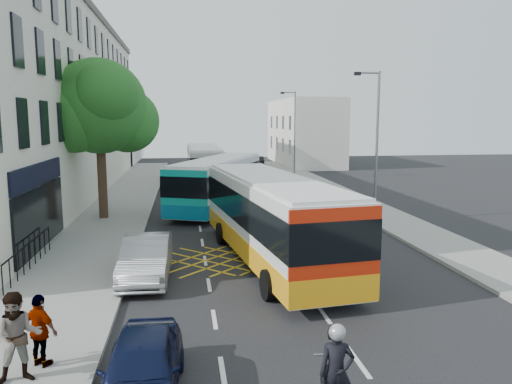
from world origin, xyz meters
name	(u,v)px	position (x,y,z in m)	size (l,w,h in m)	color
ground	(323,313)	(0.00, 0.00, 0.00)	(120.00, 120.00, 0.00)	black
pavement_left	(104,219)	(-8.50, 15.00, 0.07)	(5.00, 70.00, 0.15)	gray
pavement_right	(374,211)	(7.50, 15.00, 0.07)	(3.00, 70.00, 0.15)	gray
terrace_main	(41,103)	(-14.00, 24.49, 6.76)	(8.30, 45.00, 13.50)	beige
terrace_far	(106,124)	(-14.00, 55.00, 5.00)	(8.00, 20.00, 10.00)	silver
building_right	(303,132)	(11.00, 48.00, 4.00)	(6.00, 18.00, 8.00)	silver
street_tree	(99,107)	(-8.51, 14.97, 6.29)	(6.30, 5.70, 8.80)	#382619
lamp_near	(375,139)	(6.20, 12.00, 4.62)	(1.45, 0.15, 8.00)	slate
lamp_far	(294,130)	(6.20, 32.00, 4.62)	(1.45, 0.15, 8.00)	slate
railings	(29,254)	(-9.70, 5.30, 0.72)	(0.08, 5.60, 1.14)	black
bus_near	(272,218)	(-0.57, 5.48, 1.80)	(4.33, 12.40, 3.42)	silver
bus_mid	(218,182)	(-1.86, 17.67, 1.68)	(6.79, 11.50, 3.19)	silver
bus_far	(204,164)	(-2.23, 29.66, 1.74)	(3.04, 11.78, 3.30)	silver
motorbike	(336,379)	(-1.28, -5.31, 0.94)	(0.72, 2.26, 2.01)	black
parked_car_blue	(142,368)	(-4.90, -3.87, 0.67)	(1.59, 3.95, 1.35)	black
parked_car_silver	(146,258)	(-5.37, 4.00, 0.76)	(1.61, 4.63, 1.53)	#97989E
red_hatchback	(320,198)	(4.62, 16.90, 0.64)	(1.78, 4.39, 1.27)	#A60719
distant_car_grey	(203,162)	(-1.76, 44.07, 0.67)	(2.21, 4.80, 1.33)	#3E4145
distant_car_silver	(248,169)	(2.50, 36.27, 0.59)	(1.40, 3.49, 1.19)	#A9ACB1
distant_car_dark	(257,161)	(4.69, 44.97, 0.63)	(1.33, 3.82, 1.26)	black
pedestrian_near	(18,338)	(-7.49, -3.08, 1.13)	(0.96, 0.75, 1.97)	gray
pedestrian_far	(40,331)	(-7.23, -2.42, 0.98)	(0.98, 0.41, 1.67)	gray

